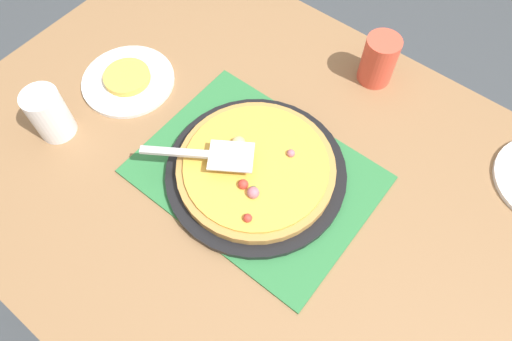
# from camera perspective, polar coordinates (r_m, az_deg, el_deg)

# --- Properties ---
(ground_plane) EXTENTS (8.00, 8.00, 0.00)m
(ground_plane) POSITION_cam_1_polar(r_m,az_deg,el_deg) (1.67, 0.00, -13.21)
(ground_plane) COLOR #3D4247
(dining_table) EXTENTS (1.40, 1.00, 0.75)m
(dining_table) POSITION_cam_1_polar(r_m,az_deg,el_deg) (1.08, 0.00, -3.42)
(dining_table) COLOR olive
(dining_table) RESTS_ON ground_plane
(placemat) EXTENTS (0.48, 0.36, 0.01)m
(placemat) POSITION_cam_1_polar(r_m,az_deg,el_deg) (0.98, 0.00, -0.50)
(placemat) COLOR #2D753D
(placemat) RESTS_ON dining_table
(pizza_pan) EXTENTS (0.38, 0.38, 0.01)m
(pizza_pan) POSITION_cam_1_polar(r_m,az_deg,el_deg) (0.97, 0.00, -0.21)
(pizza_pan) COLOR black
(pizza_pan) RESTS_ON placemat
(pizza) EXTENTS (0.33, 0.33, 0.05)m
(pizza) POSITION_cam_1_polar(r_m,az_deg,el_deg) (0.95, -0.02, 0.37)
(pizza) COLOR #B78442
(pizza) RESTS_ON pizza_pan
(plate_near_left) EXTENTS (0.22, 0.22, 0.01)m
(plate_near_left) POSITION_cam_1_polar(r_m,az_deg,el_deg) (1.16, -15.52, 10.66)
(plate_near_left) COLOR white
(plate_near_left) RESTS_ON dining_table
(served_slice_left) EXTENTS (0.11, 0.11, 0.02)m
(served_slice_left) POSITION_cam_1_polar(r_m,az_deg,el_deg) (1.16, -15.67, 11.08)
(served_slice_left) COLOR #EAB747
(served_slice_left) RESTS_ON plate_near_left
(cup_near) EXTENTS (0.08, 0.08, 0.12)m
(cup_near) POSITION_cam_1_polar(r_m,az_deg,el_deg) (1.13, 14.96, 13.09)
(cup_near) COLOR #E04C38
(cup_near) RESTS_ON dining_table
(cup_far) EXTENTS (0.08, 0.08, 0.12)m
(cup_far) POSITION_cam_1_polar(r_m,az_deg,el_deg) (1.09, -24.23, 6.41)
(cup_far) COLOR white
(cup_far) RESTS_ON dining_table
(pizza_server) EXTENTS (0.22, 0.16, 0.01)m
(pizza_server) POSITION_cam_1_polar(r_m,az_deg,el_deg) (0.93, -6.03, 1.99)
(pizza_server) COLOR silver
(pizza_server) RESTS_ON pizza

